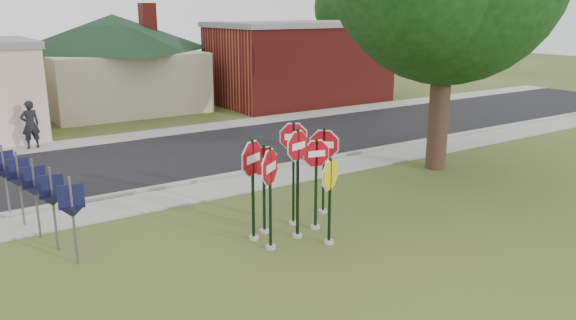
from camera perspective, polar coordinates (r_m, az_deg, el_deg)
ground at (r=13.26m, az=3.94°, el=-9.15°), size 120.00×120.00×0.00m
sidewalk_near at (r=17.63m, az=-6.98°, el=-2.90°), size 60.00×1.60×0.06m
road at (r=21.60m, az=-12.37°, el=0.18°), size 60.00×7.00×0.04m
sidewalk_far at (r=25.56m, az=-15.92°, el=2.26°), size 60.00×1.60×0.06m
curb at (r=18.48m, az=-8.39°, el=-1.98°), size 60.00×0.20×0.14m
stop_sign_center at (r=13.38m, az=0.99°, el=-0.85°), size 0.98×0.30×2.82m
stop_sign_yellow at (r=13.17m, az=4.27°, el=-3.12°), size 0.94×0.46×2.23m
stop_sign_left at (r=12.76m, az=-1.83°, el=-2.36°), size 0.96×0.70×2.57m
stop_sign_right at (r=14.01m, az=2.87°, el=-1.25°), size 0.95×0.24×2.47m
stop_sign_back_right at (r=14.21m, az=0.55°, el=0.08°), size 0.89×0.45×2.83m
stop_sign_back_left at (r=13.76m, az=-2.47°, el=-1.82°), size 1.00×0.24×2.37m
stop_sign_far_right at (r=15.12m, az=3.65°, el=0.15°), size 0.86×0.74×2.50m
stop_sign_far_left at (r=13.30m, az=-3.61°, el=-1.45°), size 1.06×0.54×2.63m
route_sign_row at (r=14.81m, az=-24.31°, el=-2.82°), size 1.43×4.63×2.00m
building_house at (r=32.98m, az=-17.24°, el=11.28°), size 11.60×11.60×6.20m
building_brick at (r=34.25m, az=1.15°, el=9.96°), size 10.20×6.20×4.75m
bg_tree_right at (r=46.15m, az=6.27°, el=15.12°), size 5.60×5.60×8.40m
pedestrian at (r=24.52m, az=-24.72°, el=3.30°), size 0.75×0.53×1.92m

